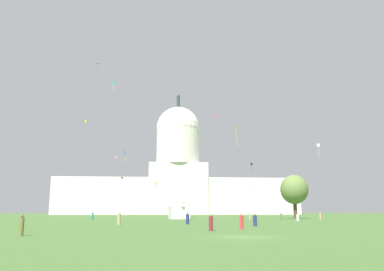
# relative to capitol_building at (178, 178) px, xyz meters

# --- Properties ---
(ground_plane) EXTENTS (800.00, 800.00, 0.00)m
(ground_plane) POSITION_rel_capitol_building_xyz_m (-4.07, -190.98, -19.92)
(ground_plane) COLOR #42662D
(capitol_building) EXTENTS (132.22, 24.45, 67.54)m
(capitol_building) POSITION_rel_capitol_building_xyz_m (0.00, 0.00, 0.00)
(capitol_building) COLOR silver
(capitol_building) RESTS_ON ground_plane
(event_tent) EXTENTS (5.12, 5.84, 5.67)m
(event_tent) POSITION_rel_capitol_building_xyz_m (-5.29, -125.37, -17.10)
(event_tent) COLOR white
(event_tent) RESTS_ON ground_plane
(tree_east_mid) EXTENTS (9.74, 9.68, 10.88)m
(tree_east_mid) POSITION_rel_capitol_building_xyz_m (24.04, -121.18, -12.77)
(tree_east_mid) COLOR #4C3823
(tree_east_mid) RESTS_ON ground_plane
(person_maroon_lawn_far_left) EXTENTS (0.53, 0.53, 1.57)m
(person_maroon_lawn_far_left) POSITION_rel_capitol_building_xyz_m (-5.16, -182.34, -19.20)
(person_maroon_lawn_far_left) COLOR maroon
(person_maroon_lawn_far_left) RESTS_ON ground_plane
(person_tan_mid_left) EXTENTS (0.42, 0.42, 1.60)m
(person_tan_mid_left) POSITION_rel_capitol_building_xyz_m (24.18, -136.30, -19.19)
(person_tan_mid_left) COLOR tan
(person_tan_mid_left) RESTS_ON ground_plane
(person_tan_deep_crowd) EXTENTS (0.40, 0.40, 1.47)m
(person_tan_deep_crowd) POSITION_rel_capitol_building_xyz_m (9.97, -132.10, -19.26)
(person_tan_deep_crowd) COLOR tan
(person_tan_deep_crowd) RESTS_ON ground_plane
(person_tan_mid_right) EXTENTS (0.62, 0.62, 1.68)m
(person_tan_mid_right) POSITION_rel_capitol_building_xyz_m (-15.11, -165.93, -19.16)
(person_tan_mid_right) COLOR tan
(person_tan_mid_right) RESTS_ON ground_plane
(person_red_back_left) EXTENTS (0.52, 0.52, 1.58)m
(person_red_back_left) POSITION_rel_capitol_building_xyz_m (-1.66, -179.14, -19.20)
(person_red_back_left) COLOR red
(person_red_back_left) RESTS_ON ground_plane
(person_teal_edge_east) EXTENTS (0.35, 0.35, 1.68)m
(person_teal_edge_east) POSITION_rel_capitol_building_xyz_m (-23.69, -134.23, -19.14)
(person_teal_edge_east) COLOR #1E757A
(person_teal_edge_east) RESTS_ON ground_plane
(person_navy_front_center) EXTENTS (0.57, 0.57, 1.51)m
(person_navy_front_center) POSITION_rel_capitol_building_xyz_m (1.47, -171.91, -19.25)
(person_navy_front_center) COLOR navy
(person_navy_front_center) RESTS_ON ground_plane
(person_olive_near_tree_east) EXTENTS (0.43, 0.43, 1.55)m
(person_olive_near_tree_east) POSITION_rel_capitol_building_xyz_m (14.40, -140.49, -19.21)
(person_olive_near_tree_east) COLOR olive
(person_olive_near_tree_east) RESTS_ON ground_plane
(person_navy_front_left) EXTENTS (0.65, 0.65, 1.58)m
(person_navy_front_left) POSITION_rel_capitol_building_xyz_m (-5.99, -163.59, -19.21)
(person_navy_front_left) COLOR navy
(person_navy_front_left) RESTS_ON ground_plane
(person_olive_back_center) EXTENTS (0.45, 0.45, 1.55)m
(person_olive_back_center) POSITION_rel_capitol_building_xyz_m (-19.80, -188.85, -19.20)
(person_olive_back_center) COLOR olive
(person_olive_back_center) RESTS_ON ground_plane
(person_white_back_right) EXTENTS (0.50, 0.50, 1.45)m
(person_white_back_right) POSITION_rel_capitol_building_xyz_m (16.06, -145.34, -19.28)
(person_white_back_right) COLOR silver
(person_white_back_right) RESTS_ON ground_plane
(kite_gold_low) EXTENTS (0.86, 1.49, 0.19)m
(kite_gold_low) POSITION_rel_capitol_building_xyz_m (23.41, -53.80, -3.20)
(kite_gold_low) COLOR gold
(kite_red_low) EXTENTS (1.07, 1.09, 2.19)m
(kite_red_low) POSITION_rel_capitol_building_xyz_m (-28.31, -24.90, -2.12)
(kite_red_low) COLOR red
(kite_magenta_high) EXTENTS (1.58, 1.36, 3.04)m
(kite_magenta_high) POSITION_rel_capitol_building_xyz_m (-29.31, -106.48, 24.38)
(kite_magenta_high) COLOR #D1339E
(kite_green_low) EXTENTS (1.35, 0.96, 2.32)m
(kite_green_low) POSITION_rel_capitol_building_xyz_m (-9.11, -89.30, -9.95)
(kite_green_low) COLOR green
(kite_orange_mid) EXTENTS (0.45, 0.75, 4.38)m
(kite_orange_mid) POSITION_rel_capitol_building_xyz_m (5.08, -143.96, -2.49)
(kite_orange_mid) COLOR orange
(kite_white_mid) EXTENTS (1.15, 1.16, 3.78)m
(kite_white_mid) POSITION_rel_capitol_building_xyz_m (35.73, -110.06, 0.55)
(kite_white_mid) COLOR white
(kite_blue_low) EXTENTS (0.32, 0.71, 2.23)m
(kite_blue_low) POSITION_rel_capitol_building_xyz_m (-16.33, -146.93, -7.82)
(kite_blue_low) COLOR blue
(kite_lime_low) EXTENTS (1.24, 1.11, 2.92)m
(kite_lime_low) POSITION_rel_capitol_building_xyz_m (-32.73, -41.81, -10.43)
(kite_lime_low) COLOR #8CD133
(kite_turquoise_mid) EXTENTS (0.65, 0.21, 2.60)m
(kite_turquoise_mid) POSITION_rel_capitol_building_xyz_m (-22.38, -119.20, 14.42)
(kite_turquoise_mid) COLOR teal
(kite_violet_low) EXTENTS (0.25, 0.96, 2.94)m
(kite_violet_low) POSITION_rel_capitol_building_xyz_m (20.72, -90.98, -11.90)
(kite_violet_low) COLOR purple
(kite_black_mid) EXTENTS (1.06, 0.33, 4.47)m
(kite_black_mid) POSITION_rel_capitol_building_xyz_m (34.97, -29.47, 4.22)
(kite_black_mid) COLOR black
(kite_yellow_high) EXTENTS (0.96, 0.99, 1.02)m
(kite_yellow_high) POSITION_rel_capitol_building_xyz_m (-40.82, -57.15, 18.48)
(kite_yellow_high) COLOR yellow
(kite_pink_mid) EXTENTS (0.79, 1.01, 1.13)m
(kite_pink_mid) POSITION_rel_capitol_building_xyz_m (-27.16, -62.95, 2.72)
(kite_pink_mid) COLOR pink
(kite_gold_low_b) EXTENTS (1.09, 1.06, 3.30)m
(kite_gold_low_b) POSITION_rel_capitol_building_xyz_m (-11.49, -49.84, -6.72)
(kite_gold_low_b) COLOR gold
(kite_red_high) EXTENTS (0.67, 0.48, 1.28)m
(kite_red_high) POSITION_rel_capitol_building_xyz_m (15.09, -50.26, 23.39)
(kite_red_high) COLOR red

